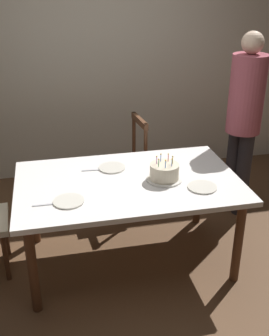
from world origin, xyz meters
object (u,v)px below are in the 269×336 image
at_px(birthday_cake, 164,172).
at_px(person_guest, 244,116).
at_px(plate_near_guest, 202,187).
at_px(plate_far_side, 112,168).
at_px(plate_near_celebrant, 69,201).
at_px(dining_table, 128,189).
at_px(chair_spindle_back, 123,167).

relative_size(birthday_cake, person_guest, 0.16).
xyz_separation_m(birthday_cake, person_guest, (0.93, 0.61, 0.20)).
bearing_deg(plate_near_guest, plate_far_side, 141.54).
distance_m(birthday_cake, plate_near_celebrant, 0.77).
bearing_deg(person_guest, plate_near_celebrant, -154.55).
distance_m(plate_near_celebrant, person_guest, 1.88).
bearing_deg(birthday_cake, dining_table, 169.78).
bearing_deg(dining_table, plate_far_side, 109.79).
bearing_deg(birthday_cake, plate_far_side, 141.32).
xyz_separation_m(dining_table, plate_far_side, (-0.09, 0.24, 0.09)).
xyz_separation_m(dining_table, person_guest, (1.21, 0.56, 0.34)).
bearing_deg(plate_far_side, chair_spindle_back, 71.36).
relative_size(birthday_cake, chair_spindle_back, 0.29).
relative_size(plate_far_side, person_guest, 0.13).
bearing_deg(person_guest, plate_far_side, -166.02).
bearing_deg(dining_table, birthday_cake, -10.22).
xyz_separation_m(plate_far_side, person_guest, (1.30, 0.32, 0.25)).
relative_size(plate_near_celebrant, plate_near_guest, 1.00).
bearing_deg(person_guest, dining_table, -155.09).
height_order(chair_spindle_back, person_guest, person_guest).
bearing_deg(birthday_cake, chair_spindle_back, 99.60).
bearing_deg(chair_spindle_back, person_guest, -15.06).
relative_size(plate_far_side, plate_near_guest, 1.00).
bearing_deg(plate_far_side, plate_near_celebrant, -128.99).
distance_m(plate_near_guest, person_guest, 1.09).
height_order(plate_near_celebrant, person_guest, person_guest).
relative_size(dining_table, person_guest, 0.98).
distance_m(plate_near_celebrant, plate_near_guest, 0.99).
height_order(birthday_cake, person_guest, person_guest).
xyz_separation_m(birthday_cake, plate_near_celebrant, (-0.75, -0.19, -0.06)).
height_order(dining_table, plate_near_celebrant, plate_near_celebrant).
height_order(plate_near_celebrant, chair_spindle_back, chair_spindle_back).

